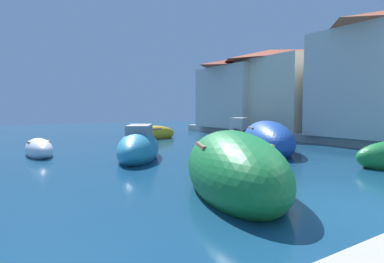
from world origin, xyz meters
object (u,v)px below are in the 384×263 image
Objects in this scene: moored_boat_2 at (233,170)px; moored_boat_4 at (139,147)px; moored_boat_1 at (267,140)px; waterfront_building_annex at (269,88)px; moored_boat_5 at (240,133)px; waterfront_building_far at (248,91)px; moored_boat_6 at (153,134)px; moored_boat_7 at (39,149)px.

moored_boat_2 reaches higher than moored_boat_4.
waterfront_building_annex is (7.87, 7.41, 3.16)m from moored_boat_1.
moored_boat_5 is 0.49× the size of waterfront_building_far.
waterfront_building_far reaches higher than moored_boat_6.
moored_boat_4 is 16.67m from waterfront_building_far.
moored_boat_4 is 1.50× the size of moored_boat_7.
moored_boat_6 reaches higher than moored_boat_7.
moored_boat_6 is 0.34× the size of waterfront_building_annex.
moored_boat_4 is (-6.17, 1.45, -0.08)m from moored_boat_1.
moored_boat_6 is at bearing -61.02° from moored_boat_7.
moored_boat_2 is 1.63× the size of moored_boat_5.
moored_boat_6 is at bearing 45.03° from moored_boat_1.
moored_boat_6 is at bearing 111.79° from moored_boat_5.
moored_boat_2 reaches higher than moored_boat_6.
moored_boat_4 is at bearing 54.54° from moored_boat_6.
moored_boat_1 is at bearing -147.04° from moored_boat_5.
moored_boat_2 is 0.79× the size of waterfront_building_far.
waterfront_building_annex reaches higher than moored_boat_5.
moored_boat_2 is at bearing -161.01° from moored_boat_5.
moored_boat_6 is 8.82m from moored_boat_7.
moored_boat_7 is at bearing 23.09° from moored_boat_6.
moored_boat_4 is at bearing -132.64° from moored_boat_7.
waterfront_building_annex reaches higher than moored_boat_4.
moored_boat_5 is at bearing -87.48° from moored_boat_7.
moored_boat_4 is 4.73m from moored_boat_7.
moored_boat_7 is at bearing -163.52° from waterfront_building_far.
moored_boat_4 is 0.46× the size of waterfront_building_annex.
moored_boat_1 reaches higher than moored_boat_6.
moored_boat_2 is 10.10m from moored_boat_7.
moored_boat_6 is at bearing -174.22° from waterfront_building_far.
moored_boat_1 is 1.03× the size of moored_boat_2.
moored_boat_5 is at bearing 163.03° from moored_boat_2.
moored_boat_4 reaches higher than moored_boat_6.
moored_boat_5 is (2.74, 5.10, -0.11)m from moored_boat_1.
waterfront_building_annex is (9.72, -1.46, 3.38)m from moored_boat_6.
moored_boat_5 is at bearing 143.55° from moored_boat_4.
moored_boat_2 is 18.99m from waterfront_building_annex.
moored_boat_5 is (8.91, 3.65, -0.03)m from moored_boat_4.
moored_boat_4 is (0.12, 6.30, -0.09)m from moored_boat_2.
moored_boat_1 reaches higher than moored_boat_4.
moored_boat_1 is at bearing -136.71° from waterfront_building_annex.
moored_boat_2 is 1.84× the size of moored_boat_7.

